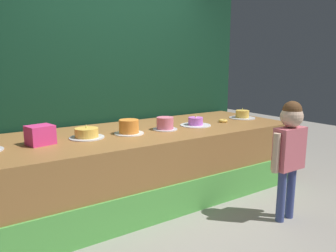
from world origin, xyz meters
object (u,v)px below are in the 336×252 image
pink_box (40,135)px  cake_right (196,122)px  cake_left (87,133)px  child_figure (290,145)px  donut (223,121)px  cake_far_right (242,115)px  cake_center_left (129,127)px  cake_center_right (165,124)px

pink_box → cake_right: pink_box is taller
cake_right → cake_left: bearing=176.5°
child_figure → donut: bearing=78.4°
cake_left → cake_right: size_ratio=0.94×
child_figure → pink_box: bearing=148.1°
cake_left → cake_far_right: (2.14, -0.00, -0.00)m
cake_center_left → child_figure: bearing=-47.6°
child_figure → cake_left: 1.91m
cake_center_right → cake_right: size_ratio=0.76×
child_figure → cake_far_right: 1.37m
cake_center_right → donut: bearing=-0.6°
child_figure → pink_box: child_figure is taller
cake_left → cake_right: bearing=-3.5°
pink_box → cake_left: pink_box is taller
cake_center_right → cake_far_right: size_ratio=0.79×
pink_box → cake_center_right: size_ratio=0.79×
donut → cake_far_right: bearing=11.0°
pink_box → cake_center_right: pink_box is taller
child_figure → cake_right: 1.15m
cake_left → cake_center_right: size_ratio=1.23×
pink_box → child_figure: bearing=-31.9°
pink_box → cake_right: 1.71m
pink_box → donut: 2.14m
cake_center_left → cake_right: bearing=-1.5°
donut → cake_center_right: cake_center_right is taller
donut → cake_far_right: 0.44m
donut → cake_left: 1.71m
donut → cake_right: (-0.43, 0.01, 0.02)m
pink_box → cake_far_right: (2.57, 0.01, -0.04)m
child_figure → cake_center_left: size_ratio=3.71×
cake_right → pink_box: bearing=178.0°
cake_left → cake_center_right: 0.86m
child_figure → cake_center_left: child_figure is taller
cake_left → cake_right: (1.28, -0.08, -0.01)m
pink_box → cake_far_right: 2.57m
pink_box → donut: (2.14, -0.07, -0.07)m
pink_box → cake_far_right: pink_box is taller
cake_left → cake_right: cake_right is taller
cake_left → cake_center_right: (0.86, -0.08, 0.02)m
child_figure → cake_center_left: 1.56m
cake_center_left → cake_far_right: bearing=1.7°
donut → cake_far_right: (0.43, 0.08, 0.03)m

